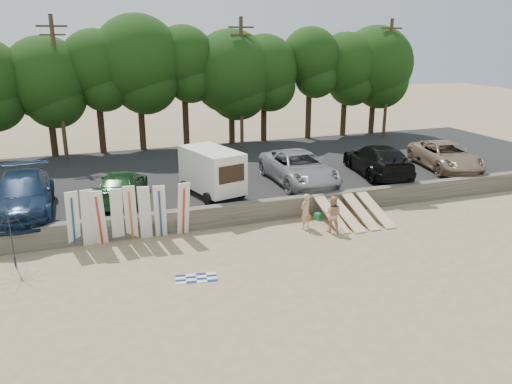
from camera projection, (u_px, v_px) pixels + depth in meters
The scene contains 29 objects.
ground at pixel (313, 240), 21.52m from camera, with size 120.00×120.00×0.00m, color tan.
seawall at pixel (286, 208), 24.07m from camera, with size 44.00×0.50×1.00m, color #6B6356.
parking_lot at pixel (239, 173), 30.86m from camera, with size 44.00×14.50×0.70m, color #282828.
treeline at pixel (210, 67), 35.47m from camera, with size 33.76×6.12×9.23m.
utility_poles at pixel (241, 81), 34.93m from camera, with size 25.80×0.26×9.00m.
box_trailer at pixel (212, 170), 24.94m from camera, with size 2.84×4.06×2.36m.
car_0 at pixel (23, 195), 22.38m from camera, with size 2.53×6.23×1.81m, color #122440.
car_1 at pixel (121, 186), 24.27m from camera, with size 2.05×5.05×1.47m, color #153C1B.
car_2 at pixel (299, 168), 27.19m from camera, with size 2.85×6.17×1.72m, color #949398.
car_3 at pixel (378, 160), 28.85m from camera, with size 2.48×6.09×1.77m, color black.
car_4 at pixel (446, 156), 30.10m from camera, with size 2.67×5.80×1.61m, color #987A60.
surfboard_upright_0 at pixel (73, 219), 20.33m from camera, with size 0.50×0.06×2.60m, color white.
surfboard_upright_1 at pixel (88, 218), 20.45m from camera, with size 0.50×0.06×2.60m, color white.
surfboard_upright_2 at pixel (99, 218), 20.52m from camera, with size 0.50×0.06×2.60m, color white.
surfboard_upright_3 at pixel (117, 215), 20.83m from camera, with size 0.50×0.06×2.60m, color white.
surfboard_upright_4 at pixel (131, 213), 21.06m from camera, with size 0.50×0.06×2.60m, color white.
surfboard_upright_5 at pixel (145, 213), 21.11m from camera, with size 0.50×0.06×2.60m, color white.
surfboard_upright_6 at pixel (160, 211), 21.29m from camera, with size 0.50×0.06×2.60m, color white.
surfboard_upright_7 at pixel (183, 209), 21.61m from camera, with size 0.50×0.06×2.60m, color white.
surfboard_low_0 at pixel (331, 213), 23.25m from camera, with size 0.56×3.00×0.07m, color beige.
surfboard_low_1 at pixel (345, 214), 23.43m from camera, with size 0.56×3.00×0.07m, color beige.
surfboard_low_2 at pixel (360, 211), 23.66m from camera, with size 0.56×3.00×0.07m, color beige.
surfboard_low_3 at pixel (375, 209), 23.88m from camera, with size 0.56×3.00×0.07m, color beige.
beachgoer_a at pixel (305, 211), 22.61m from camera, with size 0.60×0.40×1.65m, color tan.
beachgoer_b at pixel (333, 214), 22.21m from camera, with size 0.82×0.64×1.68m, color tan.
cooler at pixel (319, 216), 23.96m from camera, with size 0.38×0.30×0.32m, color #299658.
gear_bag at pixel (307, 217), 23.92m from camera, with size 0.30×0.25×0.22m, color orange.
beach_towel at pixel (196, 278), 18.12m from camera, with size 1.50×1.50×0.00m, color white.
beach_umbrella at pixel (10, 238), 18.70m from camera, with size 2.58×2.63×2.37m, color #22222A.
Camera 1 is at (-9.05, -17.92, 8.40)m, focal length 35.00 mm.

